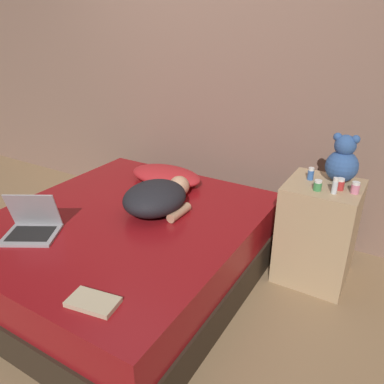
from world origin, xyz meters
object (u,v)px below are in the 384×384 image
bottle_green (318,185)px  book (93,302)px  bottle_pink (355,188)px  person_lying (157,197)px  bottle_red (340,184)px  pillow (166,175)px  laptop (32,225)px  bottle_clear (335,186)px  teddy_bear (343,161)px  bottle_blue (311,174)px

bottle_green → book: bottle_green is taller
bottle_pink → person_lying: bearing=-159.4°
bottle_green → bottle_pink: 0.22m
bottle_green → bottle_red: bearing=34.6°
pillow → bottle_green: size_ratio=9.13×
laptop → bottle_red: bearing=5.2°
bottle_pink → bottle_clear: bearing=-147.1°
bottle_pink → bottle_red: (-0.09, 0.01, 0.00)m
teddy_bear → bottle_green: (-0.09, -0.22, -0.10)m
person_lying → book: size_ratio=2.44×
person_lying → bottle_pink: 1.24m
pillow → teddy_bear: size_ratio=1.93×
laptop → bottle_blue: bottle_blue is taller
laptop → bottle_green: 1.74m
teddy_bear → bottle_pink: teddy_bear is taller
bottle_red → bottle_green: bearing=-145.4°
laptop → bottle_clear: bearing=3.6°
person_lying → bottle_blue: (0.86, 0.51, 0.17)m
bottle_blue → book: (-0.57, -1.42, -0.26)m
person_lying → bottle_blue: 1.02m
bottle_blue → bottle_clear: (0.18, -0.15, 0.01)m
person_lying → bottle_blue: bottle_blue is taller
pillow → person_lying: person_lying is taller
bottle_pink → laptop: bearing=-146.6°
laptop → bottle_green: size_ratio=5.89×
person_lying → bottle_clear: bottle_clear is taller
pillow → bottle_clear: bottle_clear is taller
bottle_pink → pillow: bearing=-180.0°
person_lying → teddy_bear: (1.03, 0.58, 0.26)m
pillow → laptop: bearing=-102.7°
pillow → person_lying: 0.49m
bottle_pink → bottle_red: bearing=175.3°
pillow → bottle_red: 1.30m
bottle_green → bottle_blue: bottle_blue is taller
bottle_clear → pillow: bearing=176.9°
teddy_bear → bottle_blue: teddy_bear is taller
laptop → bottle_pink: bearing=3.5°
bottle_pink → bottle_red: size_ratio=0.97×
teddy_bear → book: bearing=-116.4°
laptop → bottle_red: bottle_red is taller
bottle_green → bottle_pink: (0.20, 0.07, 0.00)m
bottle_clear → book: size_ratio=0.41×
teddy_bear → bottle_red: (0.03, -0.14, -0.10)m
book → bottle_red: bearing=60.3°
teddy_bear → bottle_red: size_ratio=4.21×
bottle_green → book: bearing=-117.3°
bottle_green → bottle_clear: bottle_clear is taller
teddy_bear → bottle_pink: bearing=-52.0°
laptop → bottle_pink: (1.61, 1.07, 0.21)m
bottle_blue → bottle_clear: 0.23m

